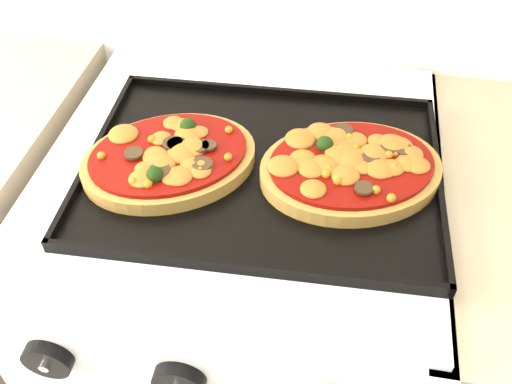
% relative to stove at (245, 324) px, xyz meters
% --- Properties ---
extents(stove, '(0.60, 0.60, 0.91)m').
position_rel_stove_xyz_m(stove, '(0.00, 0.00, 0.00)').
color(stove, silver).
rests_on(stove, floor).
extents(control_panel, '(0.60, 0.02, 0.09)m').
position_rel_stove_xyz_m(control_panel, '(0.00, -0.31, 0.40)').
color(control_panel, silver).
rests_on(control_panel, stove).
extents(knob_left, '(0.06, 0.02, 0.06)m').
position_rel_stove_xyz_m(knob_left, '(-0.17, -0.33, 0.40)').
color(knob_left, black).
rests_on(knob_left, control_panel).
extents(knob_center, '(0.06, 0.02, 0.06)m').
position_rel_stove_xyz_m(knob_center, '(-0.01, -0.33, 0.40)').
color(knob_center, black).
rests_on(knob_center, control_panel).
extents(baking_tray, '(0.52, 0.39, 0.02)m').
position_rel_stove_xyz_m(baking_tray, '(0.04, -0.02, 0.47)').
color(baking_tray, black).
rests_on(baking_tray, stove).
extents(pizza_left, '(0.31, 0.29, 0.04)m').
position_rel_stove_xyz_m(pizza_left, '(-0.10, -0.04, 0.48)').
color(pizza_left, '#A67F39').
rests_on(pizza_left, baking_tray).
extents(pizza_right, '(0.31, 0.27, 0.04)m').
position_rel_stove_xyz_m(pizza_right, '(0.16, -0.02, 0.48)').
color(pizza_right, '#A67F39').
rests_on(pizza_right, baking_tray).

